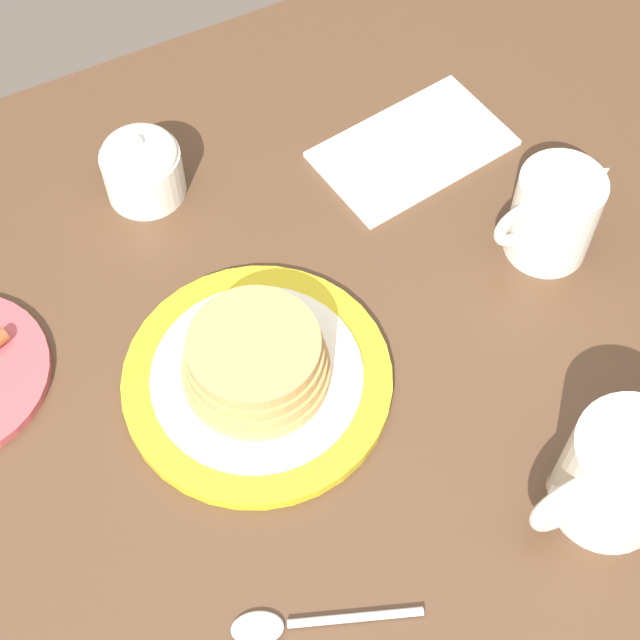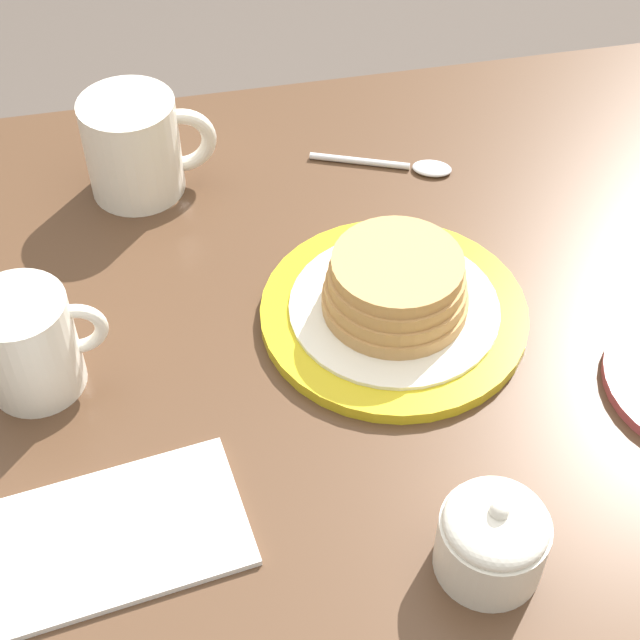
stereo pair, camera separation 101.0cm
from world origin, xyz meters
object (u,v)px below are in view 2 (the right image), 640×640
object	(u,v)px
napkin	(114,536)
creamer_pitcher	(26,342)
spoon	(406,166)
pancake_plate	(395,299)
coffee_mug	(136,145)
sugar_bowl	(493,538)

from	to	relation	value
napkin	creamer_pitcher	bearing A→B (deg)	107.85
creamer_pitcher	spoon	world-z (taller)	creamer_pitcher
pancake_plate	spoon	distance (m)	0.21
creamer_pitcher	napkin	bearing A→B (deg)	-72.15
coffee_mug	napkin	world-z (taller)	coffee_mug
pancake_plate	coffee_mug	world-z (taller)	coffee_mug
coffee_mug	napkin	distance (m)	0.40
pancake_plate	spoon	world-z (taller)	pancake_plate
coffee_mug	sugar_bowl	distance (m)	0.52
pancake_plate	napkin	size ratio (longest dim) A/B	1.15
creamer_pitcher	napkin	world-z (taller)	creamer_pitcher
spoon	napkin	bearing A→B (deg)	-130.82
spoon	pancake_plate	bearing A→B (deg)	-108.25
napkin	coffee_mug	bearing A→B (deg)	82.30
sugar_bowl	spoon	world-z (taller)	sugar_bowl
creamer_pitcher	napkin	distance (m)	0.18
creamer_pitcher	spoon	bearing A→B (deg)	29.50
sugar_bowl	creamer_pitcher	bearing A→B (deg)	142.85
creamer_pitcher	spoon	size ratio (longest dim) A/B	0.86
creamer_pitcher	sugar_bowl	xyz separation A→B (m)	(0.31, -0.24, -0.01)
coffee_mug	creamer_pitcher	bearing A→B (deg)	-114.06
pancake_plate	creamer_pitcher	xyz separation A→B (m)	(-0.31, -0.01, 0.02)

